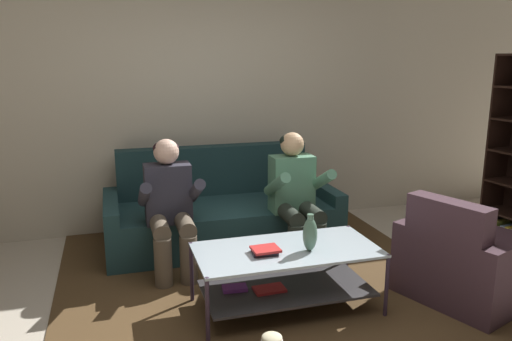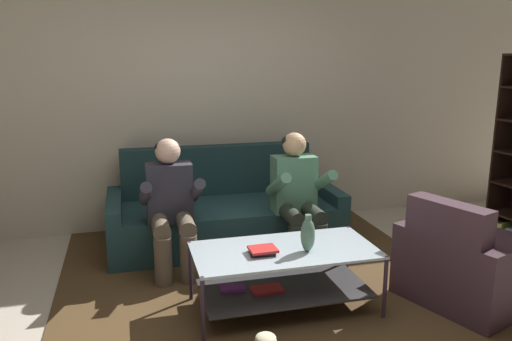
{
  "view_description": "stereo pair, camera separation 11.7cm",
  "coord_description": "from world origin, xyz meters",
  "px_view_note": "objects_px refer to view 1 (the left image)",
  "views": [
    {
      "loc": [
        -0.99,
        -2.68,
        1.78
      ],
      "look_at": [
        0.09,
        0.92,
        0.91
      ],
      "focal_mm": 35.0,
      "sensor_mm": 36.0,
      "label": 1
    },
    {
      "loc": [
        -0.87,
        -2.72,
        1.78
      ],
      "look_at": [
        0.09,
        0.92,
        0.91
      ],
      "focal_mm": 35.0,
      "sensor_mm": 36.0,
      "label": 2
    }
  ],
  "objects_px": {
    "person_seated_left": "(170,202)",
    "vase": "(310,234)",
    "book_stack": "(265,251)",
    "armchair": "(468,261)",
    "coffee_table": "(285,269)",
    "couch": "(221,214)",
    "person_seated_right": "(296,192)"
  },
  "relations": [
    {
      "from": "couch",
      "to": "book_stack",
      "type": "bearing_deg",
      "value": -90.94
    },
    {
      "from": "person_seated_left",
      "to": "vase",
      "type": "xyz_separation_m",
      "value": [
        0.84,
        -0.96,
        -0.02
      ]
    },
    {
      "from": "vase",
      "to": "book_stack",
      "type": "distance_m",
      "value": 0.33
    },
    {
      "from": "person_seated_right",
      "to": "person_seated_left",
      "type": "bearing_deg",
      "value": -179.97
    },
    {
      "from": "couch",
      "to": "person_seated_left",
      "type": "relative_size",
      "value": 1.95
    },
    {
      "from": "person_seated_right",
      "to": "coffee_table",
      "type": "height_order",
      "value": "person_seated_right"
    },
    {
      "from": "book_stack",
      "to": "armchair",
      "type": "bearing_deg",
      "value": -5.96
    },
    {
      "from": "person_seated_right",
      "to": "coffee_table",
      "type": "distance_m",
      "value": 1.02
    },
    {
      "from": "person_seated_left",
      "to": "coffee_table",
      "type": "height_order",
      "value": "person_seated_left"
    },
    {
      "from": "book_stack",
      "to": "armchair",
      "type": "height_order",
      "value": "armchair"
    },
    {
      "from": "person_seated_right",
      "to": "book_stack",
      "type": "xyz_separation_m",
      "value": [
        -0.58,
        -0.92,
        -0.12
      ]
    },
    {
      "from": "couch",
      "to": "person_seated_right",
      "type": "bearing_deg",
      "value": -45.85
    },
    {
      "from": "vase",
      "to": "book_stack",
      "type": "relative_size",
      "value": 1.37
    },
    {
      "from": "person_seated_left",
      "to": "coffee_table",
      "type": "distance_m",
      "value": 1.16
    },
    {
      "from": "person_seated_left",
      "to": "coffee_table",
      "type": "relative_size",
      "value": 0.87
    },
    {
      "from": "person_seated_right",
      "to": "book_stack",
      "type": "distance_m",
      "value": 1.1
    },
    {
      "from": "person_seated_left",
      "to": "book_stack",
      "type": "bearing_deg",
      "value": -60.21
    },
    {
      "from": "coffee_table",
      "to": "person_seated_left",
      "type": "bearing_deg",
      "value": 128.14
    },
    {
      "from": "couch",
      "to": "book_stack",
      "type": "relative_size",
      "value": 11.24
    },
    {
      "from": "person_seated_right",
      "to": "armchair",
      "type": "distance_m",
      "value": 1.48
    },
    {
      "from": "person_seated_right",
      "to": "book_stack",
      "type": "height_order",
      "value": "person_seated_right"
    },
    {
      "from": "armchair",
      "to": "couch",
      "type": "bearing_deg",
      "value": 132.46
    },
    {
      "from": "armchair",
      "to": "book_stack",
      "type": "bearing_deg",
      "value": 174.04
    },
    {
      "from": "couch",
      "to": "coffee_table",
      "type": "relative_size",
      "value": 1.7
    },
    {
      "from": "couch",
      "to": "armchair",
      "type": "relative_size",
      "value": 2.05
    },
    {
      "from": "coffee_table",
      "to": "book_stack",
      "type": "xyz_separation_m",
      "value": [
        -0.16,
        -0.04,
        0.17
      ]
    },
    {
      "from": "person_seated_left",
      "to": "armchair",
      "type": "height_order",
      "value": "person_seated_left"
    },
    {
      "from": "person_seated_left",
      "to": "person_seated_right",
      "type": "xyz_separation_m",
      "value": [
        1.11,
        0.0,
        0.0
      ]
    },
    {
      "from": "person_seated_left",
      "to": "vase",
      "type": "relative_size",
      "value": 4.21
    },
    {
      "from": "book_stack",
      "to": "couch",
      "type": "bearing_deg",
      "value": 89.06
    },
    {
      "from": "vase",
      "to": "book_stack",
      "type": "bearing_deg",
      "value": 173.02
    },
    {
      "from": "vase",
      "to": "coffee_table",
      "type": "bearing_deg",
      "value": 151.57
    }
  ]
}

